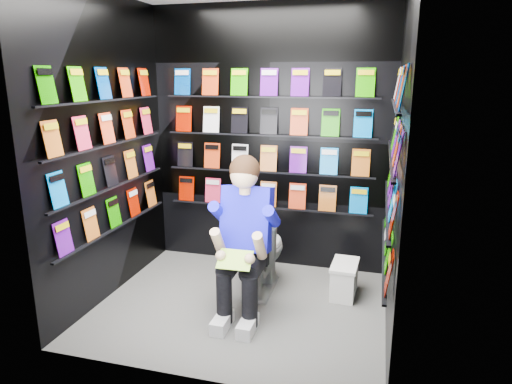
# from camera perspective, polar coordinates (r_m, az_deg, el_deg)

# --- Properties ---
(floor) EXTENTS (2.40, 2.40, 0.00)m
(floor) POSITION_cam_1_polar(r_m,az_deg,el_deg) (4.04, -1.91, -14.05)
(floor) COLOR #5F5F5D
(floor) RESTS_ON ground
(wall_back) EXTENTS (2.40, 0.04, 2.60)m
(wall_back) POSITION_cam_1_polar(r_m,az_deg,el_deg) (4.56, 1.69, 6.52)
(wall_back) COLOR black
(wall_back) RESTS_ON floor
(wall_front) EXTENTS (2.40, 0.04, 2.60)m
(wall_front) POSITION_cam_1_polar(r_m,az_deg,el_deg) (2.69, -8.44, 0.79)
(wall_front) COLOR black
(wall_front) RESTS_ON floor
(wall_left) EXTENTS (0.04, 2.00, 2.60)m
(wall_left) POSITION_cam_1_polar(r_m,az_deg,el_deg) (4.12, -18.27, 4.96)
(wall_left) COLOR black
(wall_left) RESTS_ON floor
(wall_right) EXTENTS (0.04, 2.00, 2.60)m
(wall_right) POSITION_cam_1_polar(r_m,az_deg,el_deg) (3.45, 17.35, 3.30)
(wall_right) COLOR black
(wall_right) RESTS_ON floor
(comics_back) EXTENTS (2.10, 0.06, 1.37)m
(comics_back) POSITION_cam_1_polar(r_m,az_deg,el_deg) (4.53, 1.60, 6.54)
(comics_back) COLOR red
(comics_back) RESTS_ON wall_back
(comics_left) EXTENTS (0.06, 1.70, 1.37)m
(comics_left) POSITION_cam_1_polar(r_m,az_deg,el_deg) (4.11, -17.93, 5.02)
(comics_left) COLOR red
(comics_left) RESTS_ON wall_left
(comics_right) EXTENTS (0.06, 1.70, 1.37)m
(comics_right) POSITION_cam_1_polar(r_m,az_deg,el_deg) (3.45, 16.85, 3.42)
(comics_right) COLOR red
(comics_right) RESTS_ON wall_right
(toilet) EXTENTS (0.44, 0.76, 0.73)m
(toilet) POSITION_cam_1_polar(r_m,az_deg,el_deg) (4.19, 0.46, -7.39)
(toilet) COLOR white
(toilet) RESTS_ON floor
(longbox) EXTENTS (0.22, 0.38, 0.28)m
(longbox) POSITION_cam_1_polar(r_m,az_deg,el_deg) (4.23, 10.95, -10.83)
(longbox) COLOR silver
(longbox) RESTS_ON floor
(longbox_lid) EXTENTS (0.24, 0.40, 0.03)m
(longbox_lid) POSITION_cam_1_polar(r_m,az_deg,el_deg) (4.17, 11.05, -8.92)
(longbox_lid) COLOR silver
(longbox_lid) RESTS_ON longbox
(reader) EXTENTS (0.56, 0.81, 1.46)m
(reader) POSITION_cam_1_polar(r_m,az_deg,el_deg) (3.71, -1.03, -3.52)
(reader) COLOR #0D09CF
(reader) RESTS_ON toilet
(held_comic) EXTENTS (0.27, 0.16, 0.11)m
(held_comic) POSITION_cam_1_polar(r_m,az_deg,el_deg) (3.47, -2.66, -8.45)
(held_comic) COLOR green
(held_comic) RESTS_ON reader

